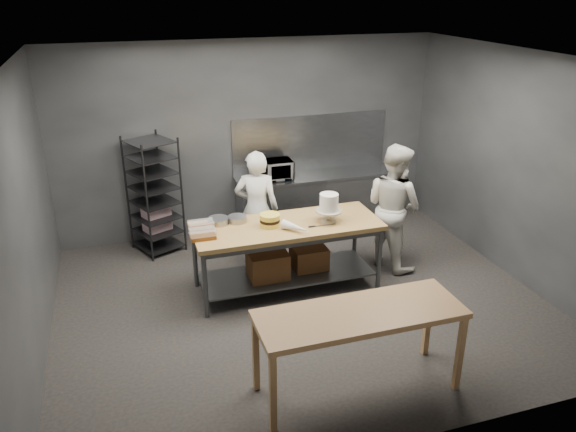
{
  "coord_description": "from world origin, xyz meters",
  "views": [
    {
      "loc": [
        -2.03,
        -5.81,
        3.79
      ],
      "look_at": [
        -0.06,
        0.36,
        1.05
      ],
      "focal_mm": 35.0,
      "sensor_mm": 36.0,
      "label": 1
    }
  ],
  "objects_px": {
    "work_table": "(286,248)",
    "chef_right": "(393,206)",
    "microwave": "(274,170)",
    "chef_behind": "(257,209)",
    "near_counter": "(360,319)",
    "layer_cake": "(270,220)",
    "speed_rack": "(155,196)",
    "frosted_cake_stand": "(329,205)"
  },
  "relations": [
    {
      "from": "layer_cake",
      "to": "work_table",
      "type": "bearing_deg",
      "value": 0.02
    },
    {
      "from": "chef_behind",
      "to": "layer_cake",
      "type": "height_order",
      "value": "chef_behind"
    },
    {
      "from": "work_table",
      "to": "layer_cake",
      "type": "distance_m",
      "value": 0.48
    },
    {
      "from": "work_table",
      "to": "frosted_cake_stand",
      "type": "bearing_deg",
      "value": -9.92
    },
    {
      "from": "work_table",
      "to": "chef_right",
      "type": "distance_m",
      "value": 1.66
    },
    {
      "from": "near_counter",
      "to": "speed_rack",
      "type": "relative_size",
      "value": 1.14
    },
    {
      "from": "chef_right",
      "to": "microwave",
      "type": "height_order",
      "value": "chef_right"
    },
    {
      "from": "speed_rack",
      "to": "microwave",
      "type": "xyz_separation_m",
      "value": [
        1.86,
        0.08,
        0.19
      ]
    },
    {
      "from": "frosted_cake_stand",
      "to": "chef_right",
      "type": "bearing_deg",
      "value": 14.8
    },
    {
      "from": "microwave",
      "to": "chef_right",
      "type": "bearing_deg",
      "value": -51.5
    },
    {
      "from": "chef_behind",
      "to": "chef_right",
      "type": "bearing_deg",
      "value": -177.63
    },
    {
      "from": "chef_right",
      "to": "frosted_cake_stand",
      "type": "xyz_separation_m",
      "value": [
        -1.08,
        -0.29,
        0.27
      ]
    },
    {
      "from": "speed_rack",
      "to": "layer_cake",
      "type": "xyz_separation_m",
      "value": [
        1.28,
        -1.69,
        0.14
      ]
    },
    {
      "from": "frosted_cake_stand",
      "to": "speed_rack",
      "type": "bearing_deg",
      "value": 138.76
    },
    {
      "from": "work_table",
      "to": "chef_behind",
      "type": "relative_size",
      "value": 1.43
    },
    {
      "from": "chef_behind",
      "to": "layer_cake",
      "type": "xyz_separation_m",
      "value": [
        -0.03,
        -0.79,
        0.16
      ]
    },
    {
      "from": "near_counter",
      "to": "microwave",
      "type": "relative_size",
      "value": 3.69
    },
    {
      "from": "work_table",
      "to": "frosted_cake_stand",
      "type": "height_order",
      "value": "frosted_cake_stand"
    },
    {
      "from": "chef_behind",
      "to": "chef_right",
      "type": "xyz_separation_m",
      "value": [
        1.8,
        -0.59,
        0.05
      ]
    },
    {
      "from": "chef_right",
      "to": "speed_rack",
      "type": "bearing_deg",
      "value": 43.76
    },
    {
      "from": "microwave",
      "to": "frosted_cake_stand",
      "type": "height_order",
      "value": "frosted_cake_stand"
    },
    {
      "from": "speed_rack",
      "to": "chef_behind",
      "type": "relative_size",
      "value": 1.04
    },
    {
      "from": "near_counter",
      "to": "chef_right",
      "type": "relative_size",
      "value": 1.13
    },
    {
      "from": "chef_behind",
      "to": "chef_right",
      "type": "relative_size",
      "value": 0.95
    },
    {
      "from": "frosted_cake_stand",
      "to": "near_counter",
      "type": "bearing_deg",
      "value": -103.2
    },
    {
      "from": "speed_rack",
      "to": "chef_behind",
      "type": "bearing_deg",
      "value": -34.52
    },
    {
      "from": "speed_rack",
      "to": "microwave",
      "type": "bearing_deg",
      "value": 2.47
    },
    {
      "from": "work_table",
      "to": "chef_right",
      "type": "relative_size",
      "value": 1.35
    },
    {
      "from": "chef_right",
      "to": "microwave",
      "type": "bearing_deg",
      "value": 17.94
    },
    {
      "from": "chef_behind",
      "to": "speed_rack",
      "type": "bearing_deg",
      "value": -13.88
    },
    {
      "from": "microwave",
      "to": "near_counter",
      "type": "bearing_deg",
      "value": -94.46
    },
    {
      "from": "work_table",
      "to": "near_counter",
      "type": "bearing_deg",
      "value": -88.41
    },
    {
      "from": "near_counter",
      "to": "speed_rack",
      "type": "distance_m",
      "value": 4.12
    },
    {
      "from": "near_counter",
      "to": "speed_rack",
      "type": "xyz_separation_m",
      "value": [
        -1.55,
        3.82,
        0.04
      ]
    },
    {
      "from": "speed_rack",
      "to": "chef_right",
      "type": "distance_m",
      "value": 3.45
    },
    {
      "from": "speed_rack",
      "to": "microwave",
      "type": "relative_size",
      "value": 3.23
    },
    {
      "from": "work_table",
      "to": "speed_rack",
      "type": "relative_size",
      "value": 1.37
    },
    {
      "from": "frosted_cake_stand",
      "to": "work_table",
      "type": "bearing_deg",
      "value": 170.08
    },
    {
      "from": "work_table",
      "to": "chef_right",
      "type": "xyz_separation_m",
      "value": [
        1.62,
        0.19,
        0.31
      ]
    },
    {
      "from": "near_counter",
      "to": "layer_cake",
      "type": "relative_size",
      "value": 7.87
    },
    {
      "from": "chef_behind",
      "to": "microwave",
      "type": "relative_size",
      "value": 3.1
    },
    {
      "from": "chef_right",
      "to": "layer_cake",
      "type": "bearing_deg",
      "value": 75.4
    }
  ]
}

